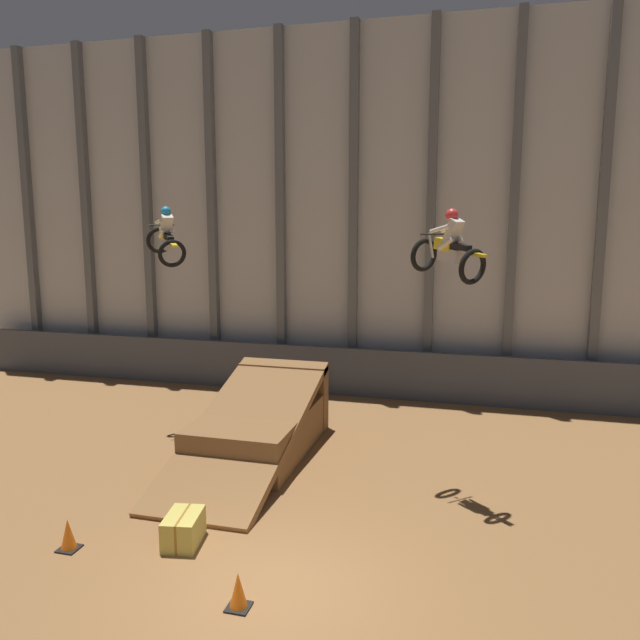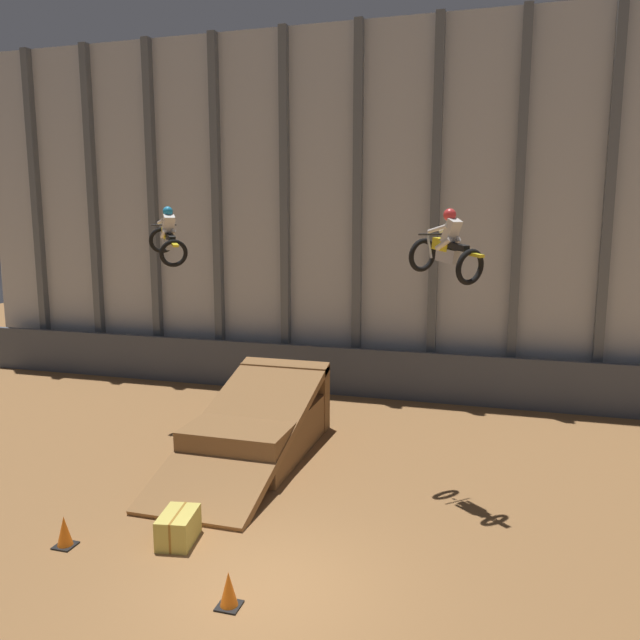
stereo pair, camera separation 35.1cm
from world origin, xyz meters
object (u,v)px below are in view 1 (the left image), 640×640
at_px(dirt_ramp, 261,425).
at_px(traffic_cone_arena_edge, 68,535).
at_px(rider_bike_left_air, 166,238).
at_px(hay_bale_trackside, 183,529).
at_px(traffic_cone_near_ramp, 238,591).
at_px(rider_bike_right_air, 449,250).

xyz_separation_m(dirt_ramp, traffic_cone_arena_edge, (-1.64, -5.50, -0.38)).
bearing_deg(rider_bike_left_air, hay_bale_trackside, -102.18).
bearing_deg(hay_bale_trackside, traffic_cone_arena_edge, -158.99).
bearing_deg(traffic_cone_arena_edge, traffic_cone_near_ramp, -12.54).
bearing_deg(traffic_cone_arena_edge, rider_bike_left_air, 100.81).
distance_m(traffic_cone_arena_edge, hay_bale_trackside, 2.03).
bearing_deg(traffic_cone_near_ramp, hay_bale_trackside, 138.10).
relative_size(rider_bike_left_air, rider_bike_right_air, 1.01).
relative_size(dirt_ramp, rider_bike_right_air, 3.75).
distance_m(dirt_ramp, hay_bale_trackside, 4.79).
height_order(dirt_ramp, traffic_cone_arena_edge, dirt_ramp).
distance_m(rider_bike_left_air, traffic_cone_arena_edge, 8.01).
xyz_separation_m(rider_bike_left_air, traffic_cone_near_ramp, (4.77, -6.88, -5.08)).
bearing_deg(dirt_ramp, traffic_cone_arena_edge, -106.63).
relative_size(dirt_ramp, hay_bale_trackside, 6.37).
height_order(dirt_ramp, traffic_cone_near_ramp, dirt_ramp).
bearing_deg(traffic_cone_near_ramp, rider_bike_right_air, 62.04).
bearing_deg(hay_bale_trackside, traffic_cone_near_ramp, -41.90).
bearing_deg(hay_bale_trackside, rider_bike_left_air, 119.75).
relative_size(rider_bike_right_air, hay_bale_trackside, 1.70).
bearing_deg(rider_bike_right_air, traffic_cone_near_ramp, -167.01).
distance_m(rider_bike_left_air, traffic_cone_near_ramp, 9.79).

